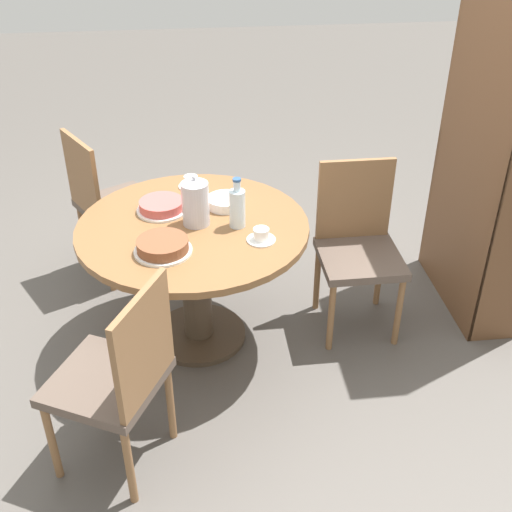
{
  "coord_description": "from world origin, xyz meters",
  "views": [
    {
      "loc": [
        2.73,
        0.0,
        2.27
      ],
      "look_at": [
        0.0,
        0.32,
        0.5
      ],
      "focal_mm": 45.0,
      "sensor_mm": 36.0,
      "label": 1
    }
  ],
  "objects_px": {
    "chair_a": "(357,244)",
    "chair_b": "(107,201)",
    "chair_c": "(118,376)",
    "cake_second": "(161,206)",
    "cup_a": "(190,183)",
    "cup_b": "(260,236)",
    "coffee_pot": "(195,202)",
    "bookshelf": "(489,157)",
    "water_bottle": "(236,207)",
    "cake_main": "(162,246)"
  },
  "relations": [
    {
      "from": "chair_a",
      "to": "cup_a",
      "type": "bearing_deg",
      "value": 157.94
    },
    {
      "from": "water_bottle",
      "to": "cake_second",
      "type": "distance_m",
      "value": 0.42
    },
    {
      "from": "water_bottle",
      "to": "coffee_pot",
      "type": "bearing_deg",
      "value": -103.22
    },
    {
      "from": "chair_c",
      "to": "bookshelf",
      "type": "height_order",
      "value": "bookshelf"
    },
    {
      "from": "cup_a",
      "to": "cake_main",
      "type": "bearing_deg",
      "value": -12.74
    },
    {
      "from": "water_bottle",
      "to": "cup_b",
      "type": "bearing_deg",
      "value": 32.97
    },
    {
      "from": "coffee_pot",
      "to": "water_bottle",
      "type": "bearing_deg",
      "value": 76.78
    },
    {
      "from": "cake_main",
      "to": "cake_second",
      "type": "xyz_separation_m",
      "value": [
        -0.39,
        -0.01,
        -0.0
      ]
    },
    {
      "from": "cup_a",
      "to": "cup_b",
      "type": "xyz_separation_m",
      "value": [
        0.6,
        0.31,
        0.0
      ]
    },
    {
      "from": "chair_a",
      "to": "bookshelf",
      "type": "xyz_separation_m",
      "value": [
        -0.13,
        0.7,
        0.41
      ]
    },
    {
      "from": "cake_main",
      "to": "coffee_pot",
      "type": "bearing_deg",
      "value": 146.86
    },
    {
      "from": "chair_a",
      "to": "cup_b",
      "type": "distance_m",
      "value": 0.65
    },
    {
      "from": "chair_b",
      "to": "bookshelf",
      "type": "relative_size",
      "value": 0.5
    },
    {
      "from": "bookshelf",
      "to": "cup_b",
      "type": "bearing_deg",
      "value": 107.15
    },
    {
      "from": "chair_c",
      "to": "bookshelf",
      "type": "xyz_separation_m",
      "value": [
        -1.0,
        1.89,
        0.41
      ]
    },
    {
      "from": "chair_b",
      "to": "coffee_pot",
      "type": "bearing_deg",
      "value": -174.29
    },
    {
      "from": "bookshelf",
      "to": "cup_b",
      "type": "height_order",
      "value": "bookshelf"
    },
    {
      "from": "chair_c",
      "to": "water_bottle",
      "type": "bearing_deg",
      "value": 170.99
    },
    {
      "from": "chair_b",
      "to": "coffee_pot",
      "type": "xyz_separation_m",
      "value": [
        0.7,
        0.51,
        0.33
      ]
    },
    {
      "from": "chair_b",
      "to": "coffee_pot",
      "type": "height_order",
      "value": "coffee_pot"
    },
    {
      "from": "bookshelf",
      "to": "coffee_pot",
      "type": "distance_m",
      "value": 1.55
    },
    {
      "from": "chair_a",
      "to": "coffee_pot",
      "type": "height_order",
      "value": "coffee_pot"
    },
    {
      "from": "chair_b",
      "to": "water_bottle",
      "type": "bearing_deg",
      "value": -166.89
    },
    {
      "from": "cup_a",
      "to": "coffee_pot",
      "type": "bearing_deg",
      "value": 2.07
    },
    {
      "from": "chair_c",
      "to": "cake_second",
      "type": "height_order",
      "value": "chair_c"
    },
    {
      "from": "cake_main",
      "to": "cake_second",
      "type": "bearing_deg",
      "value": -178.6
    },
    {
      "from": "cake_second",
      "to": "water_bottle",
      "type": "bearing_deg",
      "value": 62.51
    },
    {
      "from": "chair_b",
      "to": "water_bottle",
      "type": "xyz_separation_m",
      "value": [
        0.75,
        0.71,
        0.32
      ]
    },
    {
      "from": "chair_c",
      "to": "cup_a",
      "type": "bearing_deg",
      "value": -168.85
    },
    {
      "from": "bookshelf",
      "to": "cake_main",
      "type": "height_order",
      "value": "bookshelf"
    },
    {
      "from": "cake_main",
      "to": "cup_a",
      "type": "distance_m",
      "value": 0.66
    },
    {
      "from": "cup_b",
      "to": "bookshelf",
      "type": "bearing_deg",
      "value": 107.15
    },
    {
      "from": "cake_second",
      "to": "cup_a",
      "type": "height_order",
      "value": "cup_a"
    },
    {
      "from": "cake_second",
      "to": "cup_a",
      "type": "relative_size",
      "value": 1.85
    },
    {
      "from": "chair_a",
      "to": "chair_b",
      "type": "height_order",
      "value": "same"
    },
    {
      "from": "water_bottle",
      "to": "chair_b",
      "type": "bearing_deg",
      "value": -136.67
    },
    {
      "from": "cup_b",
      "to": "coffee_pot",
      "type": "bearing_deg",
      "value": -123.66
    },
    {
      "from": "water_bottle",
      "to": "cup_a",
      "type": "relative_size",
      "value": 1.85
    },
    {
      "from": "bookshelf",
      "to": "cup_b",
      "type": "distance_m",
      "value": 1.31
    },
    {
      "from": "cake_second",
      "to": "cup_b",
      "type": "xyz_separation_m",
      "value": [
        0.34,
        0.46,
        -0.0
      ]
    },
    {
      "from": "cup_a",
      "to": "cup_b",
      "type": "bearing_deg",
      "value": 27.39
    },
    {
      "from": "cake_second",
      "to": "cup_a",
      "type": "bearing_deg",
      "value": 148.66
    },
    {
      "from": "chair_b",
      "to": "chair_c",
      "type": "height_order",
      "value": "same"
    },
    {
      "from": "chair_b",
      "to": "coffee_pot",
      "type": "relative_size",
      "value": 3.55
    },
    {
      "from": "water_bottle",
      "to": "cake_main",
      "type": "distance_m",
      "value": 0.42
    },
    {
      "from": "chair_b",
      "to": "cup_a",
      "type": "relative_size",
      "value": 6.68
    },
    {
      "from": "chair_a",
      "to": "cup_b",
      "type": "xyz_separation_m",
      "value": [
        0.26,
        -0.55,
        0.24
      ]
    },
    {
      "from": "bookshelf",
      "to": "water_bottle",
      "type": "bearing_deg",
      "value": 99.9
    },
    {
      "from": "chair_a",
      "to": "bookshelf",
      "type": "distance_m",
      "value": 0.82
    },
    {
      "from": "chair_c",
      "to": "cup_b",
      "type": "bearing_deg",
      "value": 160.21
    }
  ]
}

